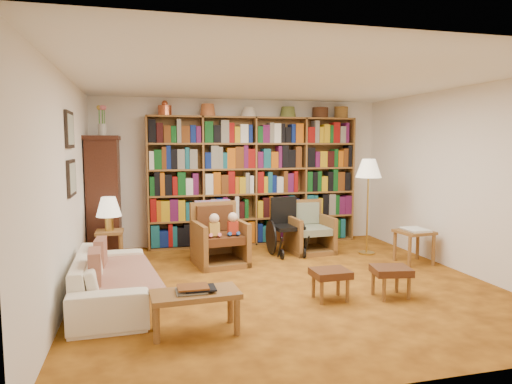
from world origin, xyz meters
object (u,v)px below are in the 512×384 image
object	(u,v)px
side_table_papers	(414,236)
sofa	(111,279)
side_table_lamp	(110,241)
footstool_a	(330,275)
footstool_b	(391,273)
armchair_sage	(308,232)
coffee_table	(195,298)
armchair_leather	(219,238)
wheelchair	(286,228)
floor_lamp	(369,172)

from	to	relation	value
side_table_papers	sofa	bearing A→B (deg)	-170.79
side_table_lamp	footstool_a	bearing A→B (deg)	-38.81
side_table_papers	footstool_b	size ratio (longest dim) A/B	1.10
armchair_sage	footstool_b	world-z (taller)	armchair_sage
armchair_sage	side_table_papers	distance (m)	1.65
footstool_b	coffee_table	world-z (taller)	coffee_table
armchair_sage	footstool_a	bearing A→B (deg)	-104.67
side_table_lamp	coffee_table	size ratio (longest dim) A/B	0.65
coffee_table	footstool_b	bearing A→B (deg)	10.67
side_table_papers	footstool_b	bearing A→B (deg)	-131.70
armchair_leather	wheelchair	xyz separation A→B (m)	(1.13, 0.32, 0.04)
armchair_leather	wheelchair	distance (m)	1.17
footstool_a	footstool_b	bearing A→B (deg)	-6.92
footstool_b	coffee_table	xyz separation A→B (m)	(-2.27, -0.43, 0.04)
armchair_leather	wheelchair	size ratio (longest dim) A/B	1.01
armchair_sage	floor_lamp	world-z (taller)	floor_lamp
wheelchair	coffee_table	bearing A→B (deg)	-122.93
floor_lamp	side_table_papers	size ratio (longest dim) A/B	2.93
armchair_leather	side_table_papers	xyz separation A→B (m)	(2.76, -0.72, 0.04)
sofa	side_table_lamp	bearing A→B (deg)	2.48
footstool_a	footstool_b	xyz separation A→B (m)	(0.70, -0.09, 0.00)
sofa	floor_lamp	world-z (taller)	floor_lamp
armchair_sage	wheelchair	xyz separation A→B (m)	(-0.40, -0.07, 0.09)
side_table_papers	floor_lamp	bearing A→B (deg)	119.80
armchair_leather	wheelchair	bearing A→B (deg)	15.60
armchair_leather	coffee_table	bearing A→B (deg)	-104.66
sofa	armchair_sage	size ratio (longest dim) A/B	2.30
floor_lamp	wheelchair	bearing A→B (deg)	164.40
armchair_sage	footstool_b	distance (m)	2.36
sofa	side_table_papers	distance (m)	4.24
floor_lamp	coffee_table	distance (m)	3.94
armchair_leather	armchair_sage	distance (m)	1.58
armchair_sage	footstool_a	world-z (taller)	armchair_sage
sofa	armchair_sage	world-z (taller)	armchair_sage
footstool_a	footstool_b	distance (m)	0.71
footstool_b	wheelchair	bearing A→B (deg)	102.56
side_table_papers	footstool_a	world-z (taller)	side_table_papers
sofa	side_table_lamp	world-z (taller)	sofa
armchair_sage	sofa	bearing A→B (deg)	-148.93
footstool_a	floor_lamp	bearing A→B (deg)	52.39
side_table_lamp	armchair_leather	world-z (taller)	armchair_leather
armchair_leather	footstool_b	size ratio (longest dim) A/B	1.92
armchair_leather	footstool_a	world-z (taller)	armchair_leather
floor_lamp	side_table_papers	world-z (taller)	floor_lamp
coffee_table	armchair_sage	bearing A→B (deg)	52.24
side_table_papers	footstool_b	distance (m)	1.69
footstool_a	side_table_lamp	bearing A→B (deg)	141.19
side_table_papers	footstool_a	size ratio (longest dim) A/B	1.25
floor_lamp	footstool_a	distance (m)	2.56
armchair_leather	coffee_table	world-z (taller)	armchair_leather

